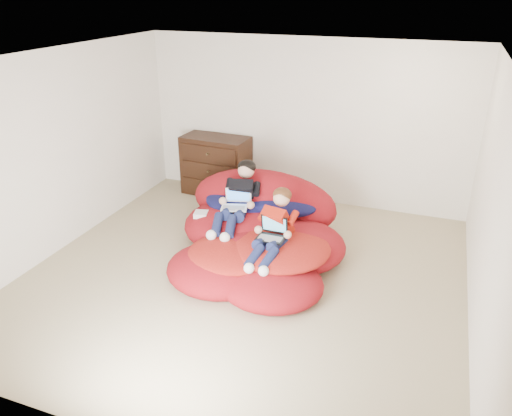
{
  "coord_description": "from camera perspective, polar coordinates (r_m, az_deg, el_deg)",
  "views": [
    {
      "loc": [
        1.91,
        -4.72,
        3.21
      ],
      "look_at": [
        -0.01,
        0.43,
        0.7
      ],
      "focal_mm": 35.0,
      "sensor_mm": 36.0,
      "label": 1
    }
  ],
  "objects": [
    {
      "name": "older_boy",
      "position": [
        6.43,
        -2.02,
        1.41
      ],
      "size": [
        0.4,
        1.14,
        0.72
      ],
      "color": "black",
      "rests_on": "beanbag_pile"
    },
    {
      "name": "younger_boy",
      "position": [
        5.81,
        2.13,
        -1.98
      ],
      "size": [
        0.37,
        1.05,
        0.68
      ],
      "color": "#B71F10",
      "rests_on": "beanbag_pile"
    },
    {
      "name": "cream_pillow",
      "position": [
        7.17,
        -0.94,
        3.36
      ],
      "size": [
        0.41,
        0.26,
        0.26
      ],
      "primitive_type": "ellipsoid",
      "color": "beige",
      "rests_on": "beanbag_pile"
    },
    {
      "name": "dresser",
      "position": [
        8.15,
        -4.59,
        4.86
      ],
      "size": [
        1.09,
        0.63,
        0.96
      ],
      "color": "black",
      "rests_on": "ground"
    },
    {
      "name": "room_shell",
      "position": [
        5.9,
        -1.37,
        -5.89
      ],
      "size": [
        5.1,
        5.1,
        2.77
      ],
      "color": "tan",
      "rests_on": "ground"
    },
    {
      "name": "power_adapter",
      "position": [
        6.58,
        -6.29,
        -0.72
      ],
      "size": [
        0.21,
        0.21,
        0.06
      ],
      "primitive_type": "cube",
      "rotation": [
        0.0,
        0.0,
        0.24
      ],
      "color": "white",
      "rests_on": "beanbag_pile"
    },
    {
      "name": "beanbag_pile",
      "position": [
        6.4,
        0.3,
        -2.81
      ],
      "size": [
        2.34,
        2.5,
        0.93
      ],
      "color": "maroon",
      "rests_on": "ground"
    },
    {
      "name": "laptop_white",
      "position": [
        6.38,
        -2.29,
        0.67
      ],
      "size": [
        0.38,
        0.4,
        0.23
      ],
      "color": "white",
      "rests_on": "older_boy"
    },
    {
      "name": "laptop_black",
      "position": [
        5.77,
        1.88,
        -2.76
      ],
      "size": [
        0.32,
        0.27,
        0.24
      ],
      "color": "black",
      "rests_on": "younger_boy"
    }
  ]
}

